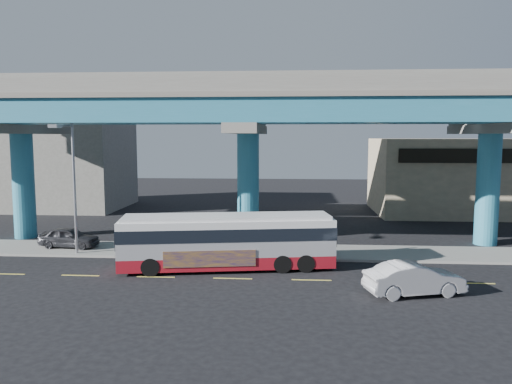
# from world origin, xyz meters

# --- Properties ---
(ground) EXTENTS (120.00, 120.00, 0.00)m
(ground) POSITION_xyz_m (0.00, 0.00, 0.00)
(ground) COLOR black
(ground) RESTS_ON ground
(sidewalk) EXTENTS (70.00, 4.00, 0.15)m
(sidewalk) POSITION_xyz_m (0.00, 5.50, 0.07)
(sidewalk) COLOR gray
(sidewalk) RESTS_ON ground
(lane_markings) EXTENTS (58.00, 0.12, 0.01)m
(lane_markings) POSITION_xyz_m (-0.00, -0.30, 0.01)
(lane_markings) COLOR #D8C64C
(lane_markings) RESTS_ON ground
(viaduct) EXTENTS (52.00, 12.40, 11.70)m
(viaduct) POSITION_xyz_m (-0.00, 9.11, 9.14)
(viaduct) COLOR #246F88
(viaduct) RESTS_ON ground
(building_beige) EXTENTS (14.00, 10.23, 7.00)m
(building_beige) POSITION_xyz_m (18.00, 22.98, 3.51)
(building_beige) COLOR #C3AE8B
(building_beige) RESTS_ON ground
(building_concrete) EXTENTS (12.00, 10.00, 9.00)m
(building_concrete) POSITION_xyz_m (-20.00, 24.00, 4.50)
(building_concrete) COLOR gray
(building_concrete) RESTS_ON ground
(transit_bus) EXTENTS (11.83, 4.34, 2.98)m
(transit_bus) POSITION_xyz_m (-0.50, 1.57, 1.63)
(transit_bus) COLOR maroon
(transit_bus) RESTS_ON ground
(sedan) EXTENTS (3.74, 5.26, 1.48)m
(sedan) POSITION_xyz_m (8.59, -2.29, 0.74)
(sedan) COLOR #BAB9BF
(sedan) RESTS_ON ground
(parked_car) EXTENTS (2.11, 4.00, 1.28)m
(parked_car) POSITION_xyz_m (-11.22, 5.52, 0.79)
(parked_car) COLOR #303136
(parked_car) RESTS_ON sidewalk
(street_lamp) EXTENTS (0.50, 2.56, 7.89)m
(street_lamp) POSITION_xyz_m (-10.05, 3.43, 5.27)
(street_lamp) COLOR gray
(street_lamp) RESTS_ON sidewalk
(stop_sign) EXTENTS (0.75, 0.14, 2.50)m
(stop_sign) POSITION_xyz_m (4.87, 4.18, 1.95)
(stop_sign) COLOR gray
(stop_sign) RESTS_ON sidewalk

